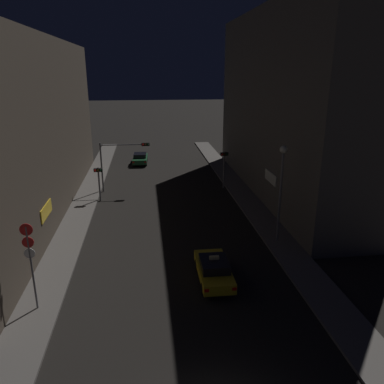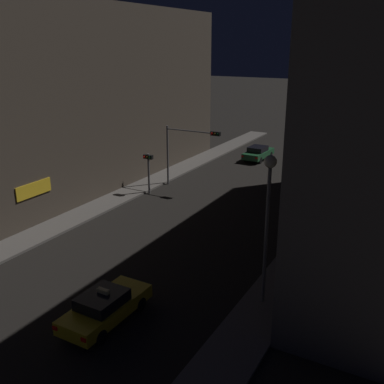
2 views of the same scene
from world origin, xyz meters
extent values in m
cube|color=#5B5651|center=(-7.63, 25.90, 0.08)|extent=(2.31, 55.79, 0.15)
cube|color=#5B5651|center=(7.63, 25.90, 0.08)|extent=(2.31, 55.79, 0.15)
cube|color=#473D33|center=(-12.03, 23.51, 7.23)|extent=(6.49, 35.93, 14.45)
cube|color=yellow|center=(-8.74, 16.33, 2.60)|extent=(0.08, 2.80, 0.90)
cube|color=#514C47|center=(11.86, 26.77, 8.67)|extent=(6.14, 29.49, 17.34)
cube|color=white|center=(8.74, 20.87, 3.12)|extent=(0.08, 2.80, 0.90)
cube|color=yellow|center=(1.95, 10.29, 0.62)|extent=(1.84, 4.42, 0.60)
cube|color=black|center=(1.95, 10.09, 1.17)|extent=(1.60, 1.99, 0.50)
cube|color=red|center=(1.18, 8.07, 0.72)|extent=(0.24, 0.06, 0.16)
cube|color=red|center=(2.68, 8.06, 0.72)|extent=(0.24, 0.06, 0.16)
cylinder|color=black|center=(1.16, 11.66, 0.32)|extent=(0.23, 0.64, 0.64)
cylinder|color=black|center=(2.76, 11.64, 0.32)|extent=(0.23, 0.64, 0.64)
cylinder|color=black|center=(1.14, 8.93, 0.32)|extent=(0.23, 0.64, 0.64)
cylinder|color=black|center=(2.74, 8.92, 0.32)|extent=(0.23, 0.64, 0.64)
cube|color=#F4E08C|center=(1.95, 10.19, 1.52)|extent=(0.56, 0.19, 0.20)
cube|color=#1E512D|center=(-2.55, 40.22, 0.62)|extent=(1.98, 4.47, 0.60)
cube|color=black|center=(-2.55, 40.02, 1.17)|extent=(1.67, 2.04, 0.50)
cube|color=red|center=(-3.39, 38.03, 0.72)|extent=(0.24, 0.07, 0.16)
cube|color=red|center=(-1.89, 37.97, 0.72)|extent=(0.24, 0.07, 0.16)
cylinder|color=black|center=(-3.29, 41.62, 0.32)|extent=(0.25, 0.65, 0.64)
cylinder|color=black|center=(-1.69, 41.55, 0.32)|extent=(0.25, 0.65, 0.64)
cylinder|color=black|center=(-3.40, 38.89, 0.32)|extent=(0.25, 0.65, 0.64)
cylinder|color=black|center=(-1.80, 38.82, 0.32)|extent=(0.25, 0.65, 0.64)
cylinder|color=slate|center=(-6.23, 28.47, 2.52)|extent=(0.16, 0.16, 5.04)
cylinder|color=slate|center=(-4.00, 28.47, 4.79)|extent=(4.45, 0.10, 0.10)
cube|color=black|center=(-1.78, 28.47, 4.79)|extent=(0.80, 0.28, 0.32)
sphere|color=red|center=(-2.02, 28.29, 4.79)|extent=(0.20, 0.20, 0.20)
sphere|color=#3F2D0C|center=(-1.78, 28.29, 4.79)|extent=(0.20, 0.20, 0.20)
sphere|color=#0C3319|center=(-1.53, 28.29, 4.79)|extent=(0.20, 0.20, 0.20)
cylinder|color=slate|center=(-6.23, 25.61, 1.64)|extent=(0.16, 0.16, 3.27)
cube|color=black|center=(-6.23, 25.61, 3.02)|extent=(0.80, 0.28, 0.32)
sphere|color=red|center=(-6.47, 25.43, 3.02)|extent=(0.20, 0.20, 0.20)
sphere|color=#3F2D0C|center=(-6.23, 25.43, 3.02)|extent=(0.20, 0.20, 0.20)
sphere|color=#0C3319|center=(-5.98, 25.43, 3.02)|extent=(0.20, 0.20, 0.20)
cylinder|color=slate|center=(6.23, 28.26, 1.94)|extent=(0.16, 0.16, 3.88)
cube|color=black|center=(6.23, 28.26, 3.63)|extent=(0.80, 0.28, 0.32)
sphere|color=red|center=(5.98, 28.08, 3.63)|extent=(0.20, 0.20, 0.20)
sphere|color=#3F2D0C|center=(6.23, 28.08, 3.63)|extent=(0.20, 0.20, 0.20)
sphere|color=#0C3319|center=(6.47, 28.08, 3.63)|extent=(0.20, 0.20, 0.20)
cylinder|color=slate|center=(-7.62, 8.47, 2.43)|extent=(0.10, 0.10, 4.56)
cylinder|color=red|center=(-7.62, 8.45, 4.56)|extent=(0.62, 0.03, 0.62)
cylinder|color=red|center=(-7.62, 8.45, 3.89)|extent=(0.57, 0.03, 0.57)
cylinder|color=white|center=(-7.62, 8.45, 3.29)|extent=(0.53, 0.03, 0.53)
cylinder|color=slate|center=(7.41, 14.82, 3.34)|extent=(0.16, 0.16, 6.38)
sphere|color=#EAE5C6|center=(7.41, 14.82, 6.81)|extent=(0.54, 0.54, 0.54)
camera|label=1|loc=(-1.73, -9.12, 11.89)|focal=35.35mm
camera|label=2|loc=(13.26, -2.48, 11.48)|focal=41.76mm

